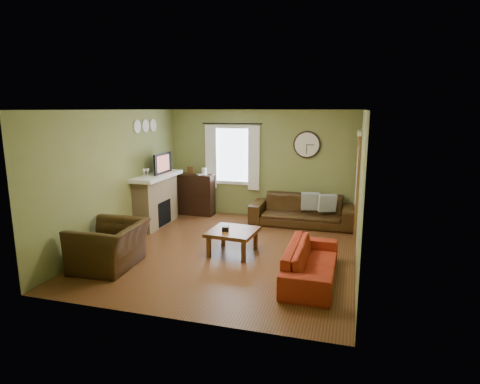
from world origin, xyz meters
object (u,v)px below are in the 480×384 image
(bookshelf, at_px, (197,195))
(sofa_brown, at_px, (302,210))
(coffee_table, at_px, (233,242))
(sofa_red, at_px, (311,262))
(armchair, at_px, (110,246))

(bookshelf, bearing_deg, sofa_brown, -4.22)
(sofa_brown, xyz_separation_m, coffee_table, (-0.98, -2.22, -0.12))
(sofa_brown, relative_size, sofa_red, 1.24)
(armchair, xyz_separation_m, coffee_table, (1.79, 1.19, -0.16))
(sofa_brown, distance_m, sofa_red, 3.02)
(sofa_brown, bearing_deg, coffee_table, -113.78)
(armchair, bearing_deg, bookshelf, 175.05)
(armchair, bearing_deg, sofa_brown, 137.65)
(bookshelf, distance_m, sofa_brown, 2.67)
(bookshelf, relative_size, armchair, 0.88)
(coffee_table, bearing_deg, armchair, -146.31)
(bookshelf, bearing_deg, armchair, -91.65)
(sofa_brown, height_order, armchair, armchair)
(sofa_red, bearing_deg, sofa_brown, 10.13)
(bookshelf, xyz_separation_m, sofa_brown, (2.66, -0.20, -0.17))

